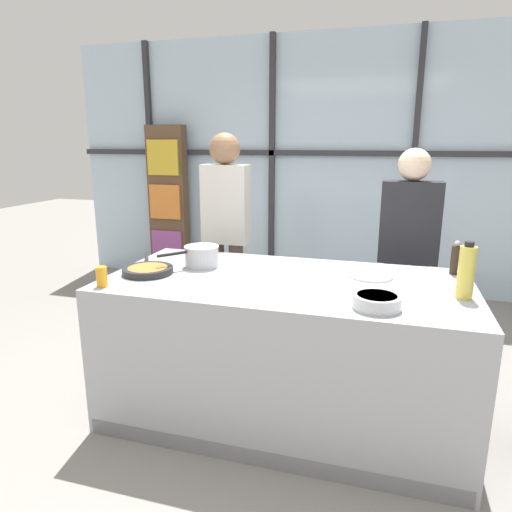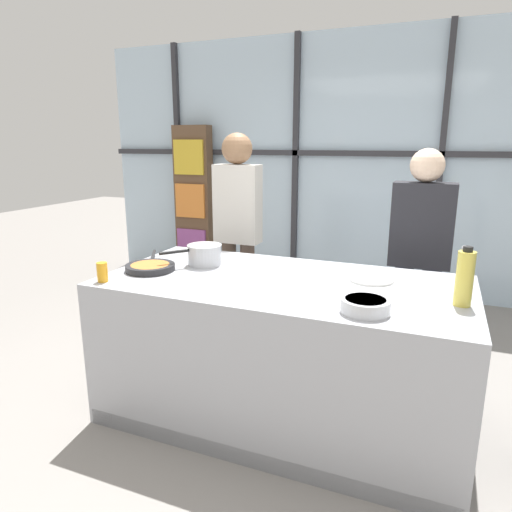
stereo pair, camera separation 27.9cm
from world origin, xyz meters
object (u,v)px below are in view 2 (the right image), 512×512
object	(u,v)px
spectator_far_left	(238,223)
oil_bottle	(465,278)
saucepan	(204,254)
white_plate	(371,279)
pepper_grinder	(463,264)
juice_glass_near	(102,272)
frying_pan	(150,267)
spectator_center_left	(420,250)
mixing_bowl	(365,305)

from	to	relation	value
spectator_far_left	oil_bottle	distance (m)	1.91
saucepan	white_plate	xyz separation A→B (m)	(1.06, 0.06, -0.06)
white_plate	pepper_grinder	distance (m)	0.53
white_plate	oil_bottle	size ratio (longest dim) A/B	0.88
oil_bottle	juice_glass_near	world-z (taller)	oil_bottle
spectator_far_left	oil_bottle	bearing A→B (deg)	149.41
frying_pan	pepper_grinder	world-z (taller)	pepper_grinder
saucepan	white_plate	size ratio (longest dim) A/B	1.35
frying_pan	white_plate	world-z (taller)	frying_pan
spectator_center_left	juice_glass_near	world-z (taller)	spectator_center_left
white_plate	oil_bottle	bearing A→B (deg)	-28.24
saucepan	oil_bottle	size ratio (longest dim) A/B	1.19
spectator_center_left	white_plate	size ratio (longest dim) A/B	6.24
white_plate	mixing_bowl	distance (m)	0.54
frying_pan	saucepan	size ratio (longest dim) A/B	1.42
spectator_center_left	saucepan	world-z (taller)	spectator_center_left
saucepan	oil_bottle	world-z (taller)	oil_bottle
white_plate	juice_glass_near	size ratio (longest dim) A/B	2.30
pepper_grinder	juice_glass_near	bearing A→B (deg)	-156.81
saucepan	juice_glass_near	world-z (taller)	saucepan
spectator_center_left	juice_glass_near	size ratio (longest dim) A/B	14.35
frying_pan	mixing_bowl	size ratio (longest dim) A/B	2.15
pepper_grinder	saucepan	bearing A→B (deg)	-170.05
spectator_far_left	juice_glass_near	bearing A→B (deg)	79.43
spectator_center_left	mixing_bowl	world-z (taller)	spectator_center_left
frying_pan	saucepan	bearing A→B (deg)	43.75
spectator_center_left	saucepan	distance (m)	1.50
saucepan	frying_pan	bearing A→B (deg)	-136.25
saucepan	pepper_grinder	size ratio (longest dim) A/B	1.70
spectator_far_left	pepper_grinder	size ratio (longest dim) A/B	8.40
white_plate	oil_bottle	distance (m)	0.55
pepper_grinder	spectator_center_left	bearing A→B (deg)	116.75
spectator_center_left	frying_pan	size ratio (longest dim) A/B	3.25
white_plate	pepper_grinder	bearing A→B (deg)	23.28
mixing_bowl	spectator_far_left	bearing A→B (deg)	134.35
frying_pan	juice_glass_near	bearing A→B (deg)	-110.08
spectator_far_left	mixing_bowl	xyz separation A→B (m)	(1.22, -1.25, -0.11)
spectator_center_left	pepper_grinder	distance (m)	0.57
spectator_center_left	oil_bottle	bearing A→B (deg)	104.27
frying_pan	juice_glass_near	distance (m)	0.33
saucepan	pepper_grinder	distance (m)	1.57
white_plate	juice_glass_near	bearing A→B (deg)	-156.84
mixing_bowl	pepper_grinder	distance (m)	0.86
spectator_far_left	juice_glass_near	size ratio (longest dim) A/B	15.33
white_plate	pepper_grinder	size ratio (longest dim) A/B	1.26
frying_pan	mixing_bowl	world-z (taller)	mixing_bowl
spectator_far_left	frying_pan	xyz separation A→B (m)	(-0.14, -1.02, -0.12)
mixing_bowl	juice_glass_near	size ratio (longest dim) A/B	2.06
oil_bottle	spectator_center_left	bearing A→B (deg)	104.27
frying_pan	oil_bottle	size ratio (longest dim) A/B	1.69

